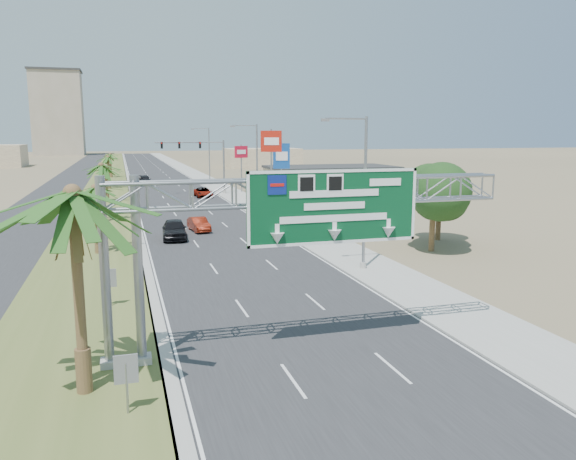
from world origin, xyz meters
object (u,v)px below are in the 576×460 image
at_px(car_far, 145,180).
at_px(pole_sign_red_far, 241,155).
at_px(store_building, 331,181).
at_px(pole_sign_blue, 281,159).
at_px(car_mid_lane, 199,224).
at_px(palm_near, 72,195).
at_px(pole_sign_red_near, 271,146).
at_px(signal_mast, 210,162).
at_px(car_right_lane, 203,192).
at_px(car_left_lane, 174,229).
at_px(sign_gantry, 294,206).

xyz_separation_m(car_far, pole_sign_red_far, (13.77, -18.07, 4.95)).
distance_m(store_building, pole_sign_blue, 17.25).
distance_m(car_mid_lane, car_far, 51.77).
xyz_separation_m(palm_near, pole_sign_red_near, (18.20, 43.20, 0.56)).
bearing_deg(signal_mast, car_far, 113.87).
distance_m(palm_near, pole_sign_blue, 49.69).
bearing_deg(car_right_lane, palm_near, -102.84).
bearing_deg(pole_sign_red_far, car_mid_lane, -108.35).
bearing_deg(pole_sign_blue, car_right_lane, 116.07).
bearing_deg(car_left_lane, pole_sign_red_near, 53.12).
height_order(signal_mast, pole_sign_blue, pole_sign_blue).
distance_m(palm_near, car_left_lane, 29.87).
height_order(pole_sign_red_near, pole_sign_red_far, pole_sign_red_near).
bearing_deg(palm_near, sign_gantry, 13.32).
height_order(palm_near, car_mid_lane, palm_near).
distance_m(store_building, car_far, 36.28).
xyz_separation_m(sign_gantry, pole_sign_red_near, (10.06, 41.28, 1.44)).
relative_size(car_right_lane, pole_sign_red_far, 0.66).
distance_m(signal_mast, pole_sign_red_far, 5.37).
height_order(store_building, car_left_lane, store_building).
xyz_separation_m(car_mid_lane, pole_sign_red_far, (11.16, 33.63, 5.06)).
distance_m(sign_gantry, car_far, 82.00).
xyz_separation_m(sign_gantry, car_right_lane, (4.58, 58.52, -5.39)).
height_order(signal_mast, pole_sign_red_near, pole_sign_red_near).
distance_m(car_left_lane, pole_sign_blue, 22.65).
distance_m(car_mid_lane, pole_sign_blue, 18.66).
height_order(signal_mast, store_building, signal_mast).
relative_size(sign_gantry, palm_near, 2.01).
xyz_separation_m(car_left_lane, pole_sign_blue, (14.34, 16.78, 5.12)).
bearing_deg(sign_gantry, car_mid_lane, 89.79).
height_order(sign_gantry, pole_sign_red_far, sign_gantry).
relative_size(palm_near, pole_sign_red_far, 1.14).
bearing_deg(pole_sign_blue, signal_mast, 107.04).
distance_m(signal_mast, car_left_lane, 36.56).
xyz_separation_m(palm_near, car_left_lane, (5.71, 28.68, -6.08)).
bearing_deg(sign_gantry, store_building, 67.64).
relative_size(car_left_lane, car_mid_lane, 1.27).
height_order(sign_gantry, car_mid_lane, sign_gantry).
height_order(pole_sign_blue, pole_sign_red_far, pole_sign_blue).
bearing_deg(car_mid_lane, pole_sign_red_near, 41.27).
distance_m(car_left_lane, car_mid_lane, 4.20).
xyz_separation_m(sign_gantry, store_building, (23.06, 56.07, -4.06)).
relative_size(car_right_lane, pole_sign_blue, 0.60).
bearing_deg(pole_sign_blue, pole_sign_red_far, 91.82).
bearing_deg(car_far, car_left_lane, -93.25).
bearing_deg(pole_sign_blue, car_mid_lane, -131.28).
bearing_deg(pole_sign_red_near, pole_sign_red_far, 86.93).
relative_size(car_far, pole_sign_blue, 0.65).
height_order(sign_gantry, store_building, sign_gantry).
xyz_separation_m(palm_near, car_far, (5.64, 83.72, -6.17)).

